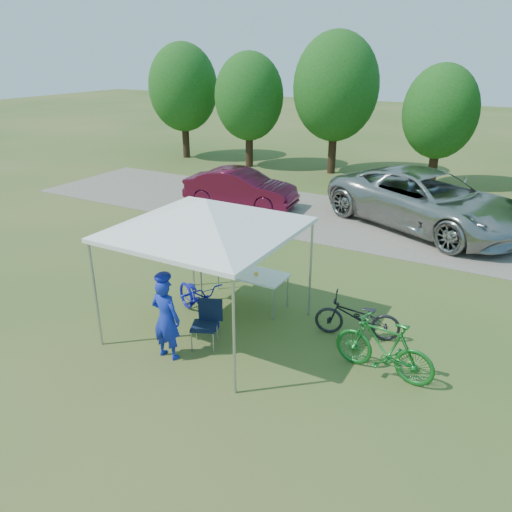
{
  "coord_description": "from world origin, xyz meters",
  "views": [
    {
      "loc": [
        5.1,
        -7.22,
        5.23
      ],
      "look_at": [
        -0.07,
        2.0,
        0.87
      ],
      "focal_mm": 35.0,
      "sensor_mm": 36.0,
      "label": 1
    }
  ],
  "objects": [
    {
      "name": "ground",
      "position": [
        0.0,
        0.0,
        0.0
      ],
      "size": [
        100.0,
        100.0,
        0.0
      ],
      "primitive_type": "plane",
      "color": "#2D5119",
      "rests_on": "ground"
    },
    {
      "name": "gravel_strip",
      "position": [
        0.0,
        8.0,
        0.01
      ],
      "size": [
        24.0,
        5.0,
        0.02
      ],
      "primitive_type": "cube",
      "color": "gray",
      "rests_on": "ground"
    },
    {
      "name": "canopy",
      "position": [
        0.0,
        0.0,
        2.65
      ],
      "size": [
        4.53,
        4.53,
        3.0
      ],
      "color": "#A5A5AA",
      "rests_on": "ground"
    },
    {
      "name": "treeline",
      "position": [
        -0.29,
        14.05,
        3.53
      ],
      "size": [
        24.89,
        4.28,
        6.3
      ],
      "color": "#382314",
      "rests_on": "ground"
    },
    {
      "name": "folding_table",
      "position": [
        0.03,
        1.28,
        0.74
      ],
      "size": [
        1.91,
        0.8,
        0.79
      ],
      "color": "white",
      "rests_on": "ground"
    },
    {
      "name": "folding_chair",
      "position": [
        0.26,
        -0.47,
        0.54
      ],
      "size": [
        0.61,
        0.64,
        0.91
      ],
      "rotation": [
        0.0,
        0.0,
        0.41
      ],
      "color": "black",
      "rests_on": "ground"
    },
    {
      "name": "cooler",
      "position": [
        -0.42,
        1.28,
        0.98
      ],
      "size": [
        0.52,
        0.35,
        0.38
      ],
      "color": "white",
      "rests_on": "folding_table"
    },
    {
      "name": "ice_cream_cup",
      "position": [
        0.37,
        1.23,
        0.82
      ],
      "size": [
        0.09,
        0.09,
        0.07
      ],
      "primitive_type": "cylinder",
      "color": "gold",
      "rests_on": "folding_table"
    },
    {
      "name": "cyclist",
      "position": [
        -0.13,
        -1.19,
        0.79
      ],
      "size": [
        0.58,
        0.39,
        1.58
      ],
      "primitive_type": "imported",
      "rotation": [
        0.0,
        0.0,
        3.16
      ],
      "color": "#1527B2",
      "rests_on": "ground"
    },
    {
      "name": "bike_blue",
      "position": [
        -0.45,
        0.24,
        0.46
      ],
      "size": [
        1.84,
        1.36,
        0.92
      ],
      "primitive_type": "imported",
      "rotation": [
        0.0,
        0.0,
        1.09
      ],
      "color": "#1416B6",
      "rests_on": "ground"
    },
    {
      "name": "bike_green",
      "position": [
        3.45,
        0.2,
        0.54
      ],
      "size": [
        1.83,
        0.69,
        1.07
      ],
      "primitive_type": "imported",
      "rotation": [
        0.0,
        0.0,
        -1.68
      ],
      "color": "#186C25",
      "rests_on": "ground"
    },
    {
      "name": "bike_dark",
      "position": [
        2.67,
        1.16,
        0.43
      ],
      "size": [
        1.74,
        0.96,
        0.87
      ],
      "primitive_type": "imported",
      "rotation": [
        0.0,
        0.0,
        -1.32
      ],
      "color": "black",
      "rests_on": "ground"
    },
    {
      "name": "minivan",
      "position": [
        2.4,
        8.49,
        0.91
      ],
      "size": [
        7.05,
        5.38,
        1.78
      ],
      "primitive_type": "imported",
      "rotation": [
        0.0,
        0.0,
        1.14
      ],
      "color": "#A1A19D",
      "rests_on": "gravel_strip"
    },
    {
      "name": "sedan",
      "position": [
        -3.88,
        7.67,
        0.68
      ],
      "size": [
        4.16,
        1.88,
        1.32
      ],
      "primitive_type": "imported",
      "rotation": [
        0.0,
        0.0,
        1.69
      ],
      "color": "#540E24",
      "rests_on": "gravel_strip"
    }
  ]
}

